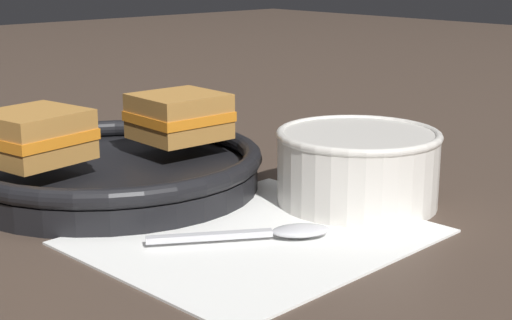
{
  "coord_description": "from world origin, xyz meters",
  "views": [
    {
      "loc": [
        -0.43,
        -0.52,
        0.22
      ],
      "look_at": [
        0.06,
        0.0,
        0.04
      ],
      "focal_mm": 55.0,
      "sensor_mm": 36.0,
      "label": 1
    }
  ],
  "objects_px": {
    "skillet": "(111,169)",
    "sandwich_near_right": "(35,136)",
    "soup_bowl": "(358,163)",
    "sandwich_near_left": "(179,116)",
    "spoon": "(276,232)"
  },
  "relations": [
    {
      "from": "sandwich_near_right",
      "to": "skillet",
      "type": "bearing_deg",
      "value": -4.83
    },
    {
      "from": "skillet",
      "to": "sandwich_near_right",
      "type": "distance_m",
      "value": 0.09
    },
    {
      "from": "sandwich_near_right",
      "to": "spoon",
      "type": "bearing_deg",
      "value": -67.14
    },
    {
      "from": "skillet",
      "to": "sandwich_near_left",
      "type": "bearing_deg",
      "value": -7.81
    },
    {
      "from": "skillet",
      "to": "sandwich_near_right",
      "type": "height_order",
      "value": "sandwich_near_right"
    },
    {
      "from": "soup_bowl",
      "to": "sandwich_near_left",
      "type": "bearing_deg",
      "value": 109.59
    },
    {
      "from": "spoon",
      "to": "sandwich_near_right",
      "type": "bearing_deg",
      "value": 145.14
    },
    {
      "from": "sandwich_near_right",
      "to": "sandwich_near_left",
      "type": "bearing_deg",
      "value": -6.33
    },
    {
      "from": "soup_bowl",
      "to": "sandwich_near_right",
      "type": "height_order",
      "value": "sandwich_near_right"
    },
    {
      "from": "soup_bowl",
      "to": "skillet",
      "type": "distance_m",
      "value": 0.24
    },
    {
      "from": "soup_bowl",
      "to": "sandwich_near_right",
      "type": "relative_size",
      "value": 1.54
    },
    {
      "from": "sandwich_near_left",
      "to": "spoon",
      "type": "bearing_deg",
      "value": -106.12
    },
    {
      "from": "spoon",
      "to": "sandwich_near_left",
      "type": "distance_m",
      "value": 0.22
    },
    {
      "from": "sandwich_near_left",
      "to": "sandwich_near_right",
      "type": "relative_size",
      "value": 0.9
    },
    {
      "from": "spoon",
      "to": "sandwich_near_left",
      "type": "relative_size",
      "value": 1.54
    }
  ]
}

